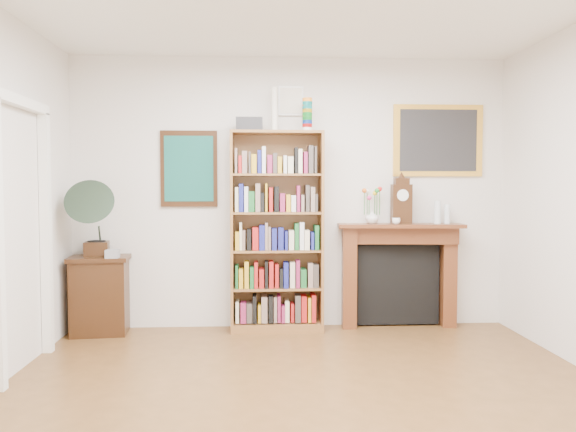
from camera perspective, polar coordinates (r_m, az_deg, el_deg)
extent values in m
cube|color=#533619|center=(3.67, 2.80, -20.61)|extent=(4.50, 5.00, 0.01)
cube|color=silver|center=(5.86, 0.28, 2.36)|extent=(4.50, 0.01, 2.80)
cube|color=silver|center=(0.92, 19.50, -1.28)|extent=(4.50, 0.01, 2.80)
cube|color=white|center=(5.36, -23.37, -1.69)|extent=(0.08, 0.08, 2.10)
cube|color=white|center=(4.95, -25.54, 10.41)|extent=(0.08, 1.02, 0.08)
cube|color=black|center=(5.87, -10.02, 4.75)|extent=(0.58, 0.03, 0.78)
cube|color=#12544C|center=(5.86, -10.04, 4.76)|extent=(0.50, 0.01, 0.67)
cube|color=white|center=(5.91, 0.29, 11.61)|extent=(0.26, 0.03, 0.30)
cube|color=silver|center=(5.89, 0.30, 11.63)|extent=(0.22, 0.01, 0.26)
cube|color=gold|center=(6.15, 14.98, 7.41)|extent=(0.95, 0.03, 0.75)
cube|color=#262628|center=(6.13, 15.04, 7.42)|extent=(0.82, 0.01, 0.65)
cube|color=brown|center=(5.69, -5.70, -1.61)|extent=(0.03, 0.33, 2.02)
cube|color=brown|center=(5.72, 3.36, -1.57)|extent=(0.03, 0.33, 2.02)
cube|color=brown|center=(5.69, -1.17, 8.46)|extent=(0.93, 0.34, 0.03)
cube|color=brown|center=(5.84, -1.14, -11.09)|extent=(0.93, 0.34, 0.09)
cube|color=brown|center=(5.84, -1.21, -1.47)|extent=(0.93, 0.02, 2.02)
cube|color=brown|center=(5.76, -1.15, -7.29)|extent=(0.88, 0.32, 0.02)
cube|color=brown|center=(5.70, -1.15, -3.51)|extent=(0.88, 0.32, 0.02)
cube|color=brown|center=(5.67, -1.16, 0.33)|extent=(0.88, 0.32, 0.02)
cube|color=brown|center=(5.67, -1.16, 4.20)|extent=(0.88, 0.32, 0.02)
cube|color=black|center=(5.93, -18.56, -7.63)|extent=(0.60, 0.46, 0.78)
cube|color=#4F2712|center=(5.89, 6.24, -6.23)|extent=(0.16, 0.20, 1.05)
cube|color=#4F2712|center=(6.14, 15.96, -5.94)|extent=(0.16, 0.20, 1.05)
cube|color=#4F2712|center=(5.94, 11.25, -1.94)|extent=(1.20, 0.27, 0.17)
cube|color=#4F2712|center=(5.90, 11.35, -0.96)|extent=(1.30, 0.40, 0.04)
cube|color=black|center=(6.07, 11.05, -6.82)|extent=(0.87, 0.09, 0.84)
cube|color=black|center=(5.94, -18.85, -3.15)|extent=(0.26, 0.26, 0.14)
cylinder|color=black|center=(5.93, -18.87, -2.43)|extent=(0.20, 0.20, 0.01)
cone|color=#2A3D2F|center=(5.78, -19.29, 0.52)|extent=(0.54, 0.64, 0.59)
cube|color=#ADADB9|center=(5.70, -17.41, -3.69)|extent=(0.12, 0.12, 0.08)
cube|color=black|center=(5.90, 11.43, 1.20)|extent=(0.21, 0.12, 0.41)
cylinder|color=white|center=(5.84, 11.59, 2.08)|extent=(0.12, 0.02, 0.12)
cube|color=black|center=(5.89, 11.46, 3.44)|extent=(0.15, 0.10, 0.07)
imported|color=white|center=(5.85, 8.52, -0.09)|extent=(0.18, 0.18, 0.14)
imported|color=white|center=(5.81, 10.94, -0.50)|extent=(0.10, 0.10, 0.07)
cylinder|color=silver|center=(6.00, 14.95, 0.39)|extent=(0.07, 0.07, 0.24)
cylinder|color=silver|center=(6.04, 15.87, 0.21)|extent=(0.06, 0.06, 0.20)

